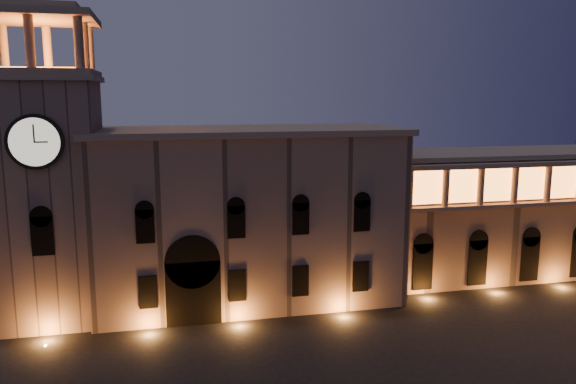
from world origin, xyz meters
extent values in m
cube|color=#866957|center=(-2.00, 22.00, 8.50)|extent=(30.00, 12.00, 17.00)
cube|color=gray|center=(-2.00, 22.00, 17.30)|extent=(30.80, 12.80, 0.60)
cube|color=black|center=(-8.00, 16.60, 3.00)|extent=(5.00, 1.40, 6.00)
cylinder|color=black|center=(-8.00, 16.60, 6.00)|extent=(5.00, 1.40, 5.00)
cube|color=orange|center=(-8.00, 16.40, 2.80)|extent=(4.20, 0.20, 5.00)
cube|color=#866957|center=(-20.50, 21.00, 11.00)|extent=(9.00, 9.00, 22.00)
cube|color=gray|center=(-20.50, 21.00, 22.25)|extent=(9.80, 9.80, 0.50)
cylinder|color=black|center=(-20.50, 16.32, 17.00)|extent=(4.60, 0.35, 4.60)
cylinder|color=beige|center=(-20.50, 16.18, 17.00)|extent=(4.00, 0.12, 4.00)
cube|color=gray|center=(-20.50, 21.00, 22.75)|extent=(9.40, 9.40, 0.50)
cube|color=orange|center=(-20.50, 21.00, 23.05)|extent=(6.80, 6.80, 0.15)
cylinder|color=gray|center=(-20.50, 17.20, 25.10)|extent=(0.76, 0.76, 4.20)
cylinder|color=gray|center=(-16.70, 17.20, 25.10)|extent=(0.76, 0.76, 4.20)
cylinder|color=gray|center=(-24.30, 24.80, 25.10)|extent=(0.76, 0.76, 4.20)
cylinder|color=gray|center=(-20.50, 24.80, 25.10)|extent=(0.76, 0.76, 4.20)
cylinder|color=gray|center=(-16.70, 24.80, 25.10)|extent=(0.76, 0.76, 4.20)
cylinder|color=gray|center=(-16.70, 21.00, 25.10)|extent=(0.76, 0.76, 4.20)
cube|color=gray|center=(-20.50, 21.00, 27.50)|extent=(9.80, 9.80, 0.60)
cube|color=gray|center=(-20.50, 21.00, 28.10)|extent=(7.50, 7.50, 0.60)
cube|color=#816452|center=(32.00, 24.00, 7.00)|extent=(40.00, 10.00, 14.00)
cube|color=gray|center=(32.00, 24.00, 14.25)|extent=(40.60, 10.60, 0.50)
cube|color=gray|center=(32.00, 18.50, 9.30)|extent=(40.00, 1.20, 0.40)
cube|color=gray|center=(32.00, 18.50, 13.60)|extent=(40.00, 1.40, 0.50)
cube|color=orange|center=(32.00, 19.05, 11.50)|extent=(38.00, 0.15, 3.60)
cylinder|color=gray|center=(14.00, 18.50, 11.50)|extent=(0.70, 0.70, 4.00)
cylinder|color=gray|center=(18.00, 18.50, 11.50)|extent=(0.70, 0.70, 4.00)
cylinder|color=gray|center=(22.00, 18.50, 11.50)|extent=(0.70, 0.70, 4.00)
cylinder|color=gray|center=(26.00, 18.50, 11.50)|extent=(0.70, 0.70, 4.00)
cylinder|color=gray|center=(30.00, 18.50, 11.50)|extent=(0.70, 0.70, 4.00)
camera|label=1|loc=(-10.33, -33.32, 20.79)|focal=35.00mm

